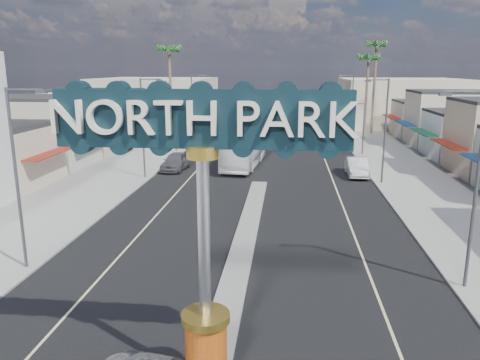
% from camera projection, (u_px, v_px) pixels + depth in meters
% --- Properties ---
extents(ground, '(160.00, 160.00, 0.00)m').
position_uv_depth(ground, '(260.00, 181.00, 41.88)').
color(ground, gray).
rests_on(ground, ground).
extents(road, '(20.00, 120.00, 0.01)m').
position_uv_depth(road, '(260.00, 181.00, 41.88)').
color(road, black).
rests_on(road, ground).
extents(median_island, '(1.30, 30.00, 0.16)m').
position_uv_depth(median_island, '(243.00, 246.00, 26.38)').
color(median_island, gray).
rests_on(median_island, ground).
extents(sidewalk_left, '(8.00, 120.00, 0.12)m').
position_uv_depth(sidewalk_left, '(109.00, 177.00, 43.26)').
color(sidewalk_left, gray).
rests_on(sidewalk_left, ground).
extents(sidewalk_right, '(8.00, 120.00, 0.12)m').
position_uv_depth(sidewalk_right, '(422.00, 184.00, 40.47)').
color(sidewalk_right, gray).
rests_on(sidewalk_right, ground).
extents(storefront_row_left, '(12.00, 42.00, 6.00)m').
position_uv_depth(storefront_row_left, '(68.00, 126.00, 56.14)').
color(storefront_row_left, beige).
rests_on(storefront_row_left, ground).
extents(backdrop_far_left, '(20.00, 20.00, 8.00)m').
position_uv_depth(backdrop_far_left, '(157.00, 100.00, 86.65)').
color(backdrop_far_left, '#B7B29E').
rests_on(backdrop_far_left, ground).
extents(backdrop_far_right, '(20.00, 20.00, 8.00)m').
position_uv_depth(backdrop_far_right, '(401.00, 102.00, 82.27)').
color(backdrop_far_right, beige).
rests_on(backdrop_far_right, ground).
extents(gateway_sign, '(8.20, 1.50, 9.15)m').
position_uv_depth(gateway_sign, '(203.00, 209.00, 13.39)').
color(gateway_sign, '#C0440E').
rests_on(gateway_sign, median_island).
extents(traffic_signal_left, '(5.09, 0.45, 6.00)m').
position_uv_depth(traffic_signal_left, '(190.00, 116.00, 55.33)').
color(traffic_signal_left, '#47474C').
rests_on(traffic_signal_left, ground).
extents(traffic_signal_right, '(5.09, 0.45, 6.00)m').
position_uv_depth(traffic_signal_right, '(348.00, 118.00, 53.50)').
color(traffic_signal_right, '#47474C').
rests_on(traffic_signal_right, ground).
extents(streetlight_l_near, '(2.03, 0.22, 9.00)m').
position_uv_depth(streetlight_l_near, '(19.00, 171.00, 22.39)').
color(streetlight_l_near, '#47474C').
rests_on(streetlight_l_near, ground).
extents(streetlight_l_mid, '(2.03, 0.22, 9.00)m').
position_uv_depth(streetlight_l_mid, '(144.00, 123.00, 41.73)').
color(streetlight_l_mid, '#47474C').
rests_on(streetlight_l_mid, ground).
extents(streetlight_l_far, '(2.03, 0.22, 9.00)m').
position_uv_depth(streetlight_l_far, '(193.00, 104.00, 63.01)').
color(streetlight_l_far, '#47474C').
rests_on(streetlight_l_far, ground).
extents(streetlight_r_near, '(2.03, 0.22, 9.00)m').
position_uv_depth(streetlight_r_near, '(473.00, 181.00, 20.31)').
color(streetlight_r_near, '#47474C').
rests_on(streetlight_r_near, ground).
extents(streetlight_r_mid, '(2.03, 0.22, 9.00)m').
position_uv_depth(streetlight_r_mid, '(384.00, 126.00, 39.65)').
color(streetlight_r_mid, '#47474C').
rests_on(streetlight_r_mid, ground).
extents(streetlight_r_far, '(2.03, 0.22, 9.00)m').
position_uv_depth(streetlight_r_far, '(351.00, 106.00, 60.93)').
color(streetlight_r_far, '#47474C').
rests_on(streetlight_r_far, ground).
extents(palm_left_far, '(2.60, 2.60, 13.10)m').
position_uv_depth(palm_left_far, '(169.00, 55.00, 59.82)').
color(palm_left_far, brown).
rests_on(palm_left_far, ground).
extents(palm_right_mid, '(2.60, 2.60, 12.10)m').
position_uv_depth(palm_right_mid, '(368.00, 62.00, 63.25)').
color(palm_right_mid, brown).
rests_on(palm_right_mid, ground).
extents(palm_right_far, '(2.60, 2.60, 14.10)m').
position_uv_depth(palm_right_far, '(376.00, 50.00, 68.43)').
color(palm_right_far, brown).
rests_on(palm_right_far, ground).
extents(car_parked_left, '(2.40, 5.24, 1.74)m').
position_uv_depth(car_parked_left, '(176.00, 161.00, 46.21)').
color(car_parked_left, slate).
rests_on(car_parked_left, ground).
extents(car_parked_right, '(1.81, 5.14, 1.69)m').
position_uv_depth(car_parked_right, '(357.00, 167.00, 43.73)').
color(car_parked_right, silver).
rests_on(car_parked_right, ground).
extents(city_bus, '(3.89, 12.06, 3.30)m').
position_uv_depth(city_bus, '(245.00, 150.00, 48.10)').
color(city_bus, white).
rests_on(city_bus, ground).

